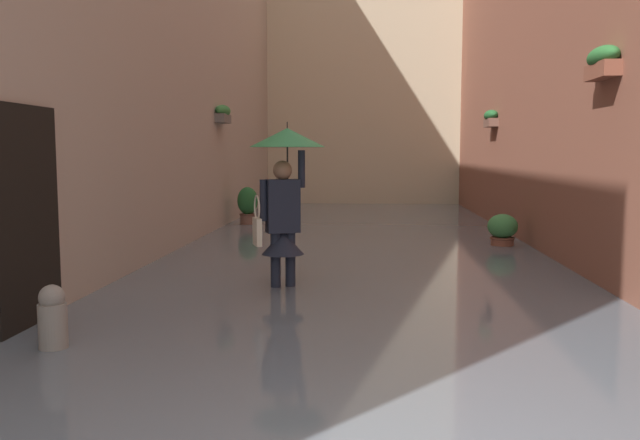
{
  "coord_description": "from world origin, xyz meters",
  "views": [
    {
      "loc": [
        -0.19,
        2.13,
        1.78
      ],
      "look_at": [
        0.33,
        -4.89,
        1.05
      ],
      "focal_mm": 37.3,
      "sensor_mm": 36.0,
      "label": 1
    }
  ],
  "objects_px": {
    "person_wading": "(285,183)",
    "potted_plant_mid_right": "(248,207)",
    "mooring_bollard": "(53,328)",
    "potted_plant_far_left": "(502,232)"
  },
  "relations": [
    {
      "from": "person_wading",
      "to": "potted_plant_mid_right",
      "type": "distance_m",
      "value": 7.02
    },
    {
      "from": "person_wading",
      "to": "mooring_bollard",
      "type": "height_order",
      "value": "person_wading"
    },
    {
      "from": "mooring_bollard",
      "to": "potted_plant_far_left",
      "type": "bearing_deg",
      "value": -127.25
    },
    {
      "from": "person_wading",
      "to": "mooring_bollard",
      "type": "distance_m",
      "value": 3.23
    },
    {
      "from": "potted_plant_mid_right",
      "to": "mooring_bollard",
      "type": "bearing_deg",
      "value": 90.71
    },
    {
      "from": "potted_plant_mid_right",
      "to": "mooring_bollard",
      "type": "height_order",
      "value": "potted_plant_mid_right"
    },
    {
      "from": "person_wading",
      "to": "potted_plant_mid_right",
      "type": "relative_size",
      "value": 2.11
    },
    {
      "from": "person_wading",
      "to": "potted_plant_far_left",
      "type": "xyz_separation_m",
      "value": [
        -3.27,
        -3.76,
        -1.01
      ]
    },
    {
      "from": "potted_plant_mid_right",
      "to": "mooring_bollard",
      "type": "xyz_separation_m",
      "value": [
        -0.12,
        9.38,
        -0.21
      ]
    },
    {
      "from": "person_wading",
      "to": "mooring_bollard",
      "type": "xyz_separation_m",
      "value": [
        1.57,
        2.61,
        -1.06
      ]
    }
  ]
}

